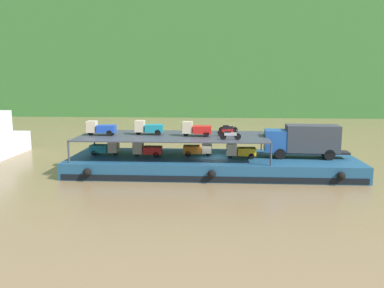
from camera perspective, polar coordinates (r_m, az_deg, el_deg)
ground_plane at (r=39.05m, az=2.88°, el=-3.94°), size 400.00×400.00×0.00m
hillside_far_bank at (r=109.14m, az=3.43°, el=13.35°), size 133.32×38.06×29.44m
cargo_barge at (r=38.86m, az=2.89°, el=-2.87°), size 27.06×9.08×1.50m
covered_lorry at (r=39.33m, az=15.47°, el=0.57°), size 7.92×2.56×3.10m
cargo_rack at (r=38.63m, az=-2.72°, el=1.10°), size 17.86×7.70×2.00m
mini_truck_lower_stern at (r=40.32m, az=-12.16°, el=-0.54°), size 2.78×1.28×1.38m
mini_truck_lower_aft at (r=38.85m, az=-6.39°, el=-0.76°), size 2.76×1.23×1.38m
mini_truck_lower_mid at (r=39.02m, az=0.86°, el=-0.65°), size 2.77×1.25×1.38m
mini_truck_lower_fore at (r=38.13m, az=6.87°, el=-0.96°), size 2.77×1.25×1.38m
mini_truck_upper_stern at (r=39.71m, az=-12.79°, el=2.21°), size 2.76×1.24×1.38m
mini_truck_upper_mid at (r=39.36m, az=-6.18°, el=2.32°), size 2.76×1.24×1.38m
mini_truck_upper_fore at (r=38.11m, az=0.62°, el=2.15°), size 2.77×1.24×1.38m
motorcycle_upper_port at (r=36.07m, az=5.42°, el=1.28°), size 1.90×0.55×0.87m
motorcycle_upper_centre at (r=38.35m, az=5.01°, el=1.77°), size 1.90×0.55×0.87m
motorcycle_upper_stbd at (r=40.64m, az=5.12°, el=2.20°), size 1.90×0.55×0.87m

